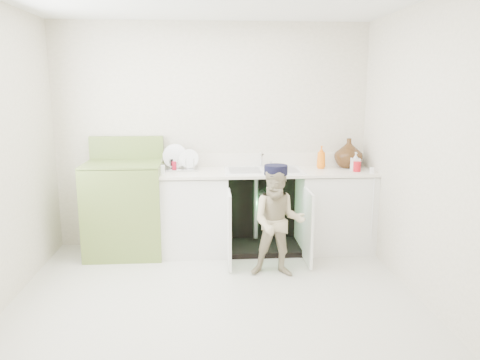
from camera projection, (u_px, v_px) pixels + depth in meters
name	position (u px, v px, depth m)	size (l,w,h in m)	color
ground	(216.00, 298.00, 4.06)	(3.50, 3.50, 0.00)	beige
room_shell	(214.00, 156.00, 3.82)	(6.00, 5.50, 1.26)	silver
counter_run	(266.00, 208.00, 5.19)	(2.44, 1.02, 1.23)	white
avocado_stove	(125.00, 207.00, 5.05)	(0.81, 0.65, 1.26)	olive
repair_worker	(278.00, 221.00, 4.45)	(0.57, 0.64, 1.08)	tan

